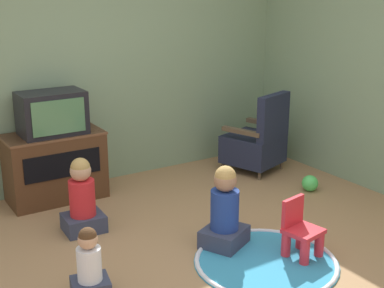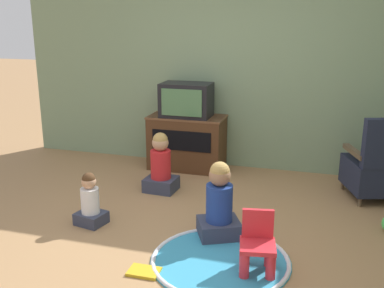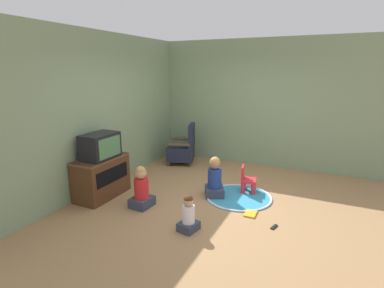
{
  "view_description": "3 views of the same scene",
  "coord_description": "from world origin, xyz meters",
  "px_view_note": "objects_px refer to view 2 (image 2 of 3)",
  "views": [
    {
      "loc": [
        -2.21,
        -3.17,
        2.14
      ],
      "look_at": [
        0.19,
        0.6,
        0.8
      ],
      "focal_mm": 50.0,
      "sensor_mm": 36.0,
      "label": 1
    },
    {
      "loc": [
        1.06,
        -3.47,
        1.93
      ],
      "look_at": [
        -0.09,
        0.39,
        0.79
      ],
      "focal_mm": 42.0,
      "sensor_mm": 36.0,
      "label": 2
    },
    {
      "loc": [
        -4.39,
        -1.58,
        2.18
      ],
      "look_at": [
        0.31,
        0.63,
        0.88
      ],
      "focal_mm": 28.0,
      "sensor_mm": 36.0,
      "label": 3
    }
  ],
  "objects_px": {
    "child_watching_center": "(90,202)",
    "book": "(144,272)",
    "tv_cabinet": "(187,141)",
    "child_watching_right": "(161,166)",
    "black_armchair": "(378,168)",
    "television": "(186,100)",
    "yellow_kid_chair": "(257,248)",
    "child_watching_left": "(219,205)"
  },
  "relations": [
    {
      "from": "child_watching_left",
      "to": "child_watching_right",
      "type": "relative_size",
      "value": 1.04
    },
    {
      "from": "tv_cabinet",
      "to": "book",
      "type": "height_order",
      "value": "tv_cabinet"
    },
    {
      "from": "child_watching_center",
      "to": "book",
      "type": "relative_size",
      "value": 2.1
    },
    {
      "from": "child_watching_right",
      "to": "child_watching_center",
      "type": "bearing_deg",
      "value": -105.62
    },
    {
      "from": "tv_cabinet",
      "to": "child_watching_left",
      "type": "xyz_separation_m",
      "value": [
        0.85,
        -1.78,
        -0.05
      ]
    },
    {
      "from": "child_watching_center",
      "to": "child_watching_right",
      "type": "bearing_deg",
      "value": 83.12
    },
    {
      "from": "black_armchair",
      "to": "child_watching_right",
      "type": "xyz_separation_m",
      "value": [
        -2.34,
        -0.44,
        -0.06
      ]
    },
    {
      "from": "tv_cabinet",
      "to": "yellow_kid_chair",
      "type": "distance_m",
      "value": 2.59
    },
    {
      "from": "child_watching_left",
      "to": "yellow_kid_chair",
      "type": "bearing_deg",
      "value": -74.56
    },
    {
      "from": "child_watching_right",
      "to": "book",
      "type": "bearing_deg",
      "value": -70.77
    },
    {
      "from": "child_watching_center",
      "to": "book",
      "type": "bearing_deg",
      "value": -26.92
    },
    {
      "from": "television",
      "to": "yellow_kid_chair",
      "type": "xyz_separation_m",
      "value": [
        1.27,
        -2.23,
        -0.72
      ]
    },
    {
      "from": "black_armchair",
      "to": "yellow_kid_chair",
      "type": "relative_size",
      "value": 1.96
    },
    {
      "from": "tv_cabinet",
      "to": "book",
      "type": "distance_m",
      "value": 2.6
    },
    {
      "from": "tv_cabinet",
      "to": "book",
      "type": "relative_size",
      "value": 3.93
    },
    {
      "from": "child_watching_left",
      "to": "child_watching_right",
      "type": "distance_m",
      "value": 1.28
    },
    {
      "from": "tv_cabinet",
      "to": "yellow_kid_chair",
      "type": "relative_size",
      "value": 2.02
    },
    {
      "from": "child_watching_left",
      "to": "book",
      "type": "relative_size",
      "value": 2.88
    },
    {
      "from": "television",
      "to": "child_watching_left",
      "type": "xyz_separation_m",
      "value": [
        0.85,
        -1.75,
        -0.61
      ]
    },
    {
      "from": "child_watching_center",
      "to": "book",
      "type": "xyz_separation_m",
      "value": [
        0.83,
        -0.67,
        -0.21
      ]
    },
    {
      "from": "television",
      "to": "child_watching_right",
      "type": "height_order",
      "value": "television"
    },
    {
      "from": "tv_cabinet",
      "to": "child_watching_center",
      "type": "relative_size",
      "value": 1.87
    },
    {
      "from": "black_armchair",
      "to": "child_watching_left",
      "type": "relative_size",
      "value": 1.33
    },
    {
      "from": "television",
      "to": "black_armchair",
      "type": "relative_size",
      "value": 0.66
    },
    {
      "from": "television",
      "to": "child_watching_right",
      "type": "xyz_separation_m",
      "value": [
        -0.05,
        -0.84,
        -0.62
      ]
    },
    {
      "from": "television",
      "to": "black_armchair",
      "type": "distance_m",
      "value": 2.4
    },
    {
      "from": "black_armchair",
      "to": "tv_cabinet",
      "type": "bearing_deg",
      "value": -28.91
    },
    {
      "from": "child_watching_right",
      "to": "book",
      "type": "xyz_separation_m",
      "value": [
        0.48,
        -1.68,
        -0.29
      ]
    },
    {
      "from": "black_armchair",
      "to": "child_watching_left",
      "type": "height_order",
      "value": "black_armchair"
    },
    {
      "from": "television",
      "to": "book",
      "type": "distance_m",
      "value": 2.71
    },
    {
      "from": "yellow_kid_chair",
      "to": "child_watching_center",
      "type": "distance_m",
      "value": 1.71
    },
    {
      "from": "child_watching_left",
      "to": "book",
      "type": "xyz_separation_m",
      "value": [
        -0.42,
        -0.76,
        -0.3
      ]
    },
    {
      "from": "child_watching_left",
      "to": "child_watching_center",
      "type": "bearing_deg",
      "value": 158.47
    },
    {
      "from": "child_watching_right",
      "to": "black_armchair",
      "type": "bearing_deg",
      "value": 13.87
    },
    {
      "from": "yellow_kid_chair",
      "to": "television",
      "type": "bearing_deg",
      "value": 109.29
    },
    {
      "from": "television",
      "to": "child_watching_left",
      "type": "distance_m",
      "value": 2.04
    },
    {
      "from": "black_armchair",
      "to": "yellow_kid_chair",
      "type": "xyz_separation_m",
      "value": [
        -1.02,
        -1.83,
        -0.16
      ]
    },
    {
      "from": "television",
      "to": "yellow_kid_chair",
      "type": "relative_size",
      "value": 1.31
    },
    {
      "from": "tv_cabinet",
      "to": "child_watching_right",
      "type": "bearing_deg",
      "value": -93.19
    },
    {
      "from": "tv_cabinet",
      "to": "child_watching_left",
      "type": "relative_size",
      "value": 1.37
    },
    {
      "from": "yellow_kid_chair",
      "to": "book",
      "type": "bearing_deg",
      "value": -171.75
    },
    {
      "from": "yellow_kid_chair",
      "to": "child_watching_left",
      "type": "height_order",
      "value": "child_watching_left"
    }
  ]
}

